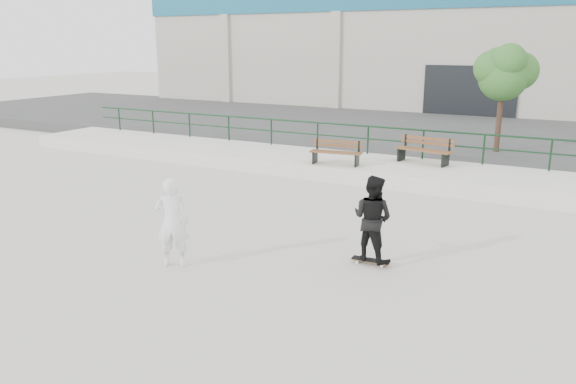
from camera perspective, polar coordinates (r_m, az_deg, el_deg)
The scene contains 11 objects.
ground at distance 10.95m, azimuth -7.06°, elevation -8.77°, with size 120.00×120.00×0.00m, color beige.
ledge at distance 19.05m, azimuth 9.50°, elevation 2.19°, with size 30.00×3.00×0.50m, color silver.
parking_strip at distance 27.12m, azimuth 15.36°, elevation 5.62°, with size 60.00×14.00×0.50m, color #3C3C3C.
railing at distance 20.08m, azimuth 10.83°, elevation 5.66°, with size 28.00×0.06×1.03m.
commercial_building at distance 40.57m, azimuth 20.45°, elevation 14.28°, with size 44.20×16.33×8.00m.
bench_left at distance 18.56m, azimuth 4.93°, elevation 4.02°, with size 1.76×0.74×0.79m.
bench_right at distance 19.20m, azimuth 13.66°, elevation 4.14°, with size 1.95×0.86×0.87m.
tree at distance 21.84m, azimuth 21.15°, elevation 11.39°, with size 2.18×1.94×3.88m.
skateboard at distance 11.67m, azimuth 8.41°, elevation -6.89°, with size 0.79×0.25×0.09m.
standing_skater at distance 11.37m, azimuth 8.58°, elevation -2.66°, with size 0.86×0.67×1.76m, color black.
seated_skater at distance 11.41m, azimuth -11.70°, elevation -3.05°, with size 0.67×0.44×1.84m, color white.
Camera 1 is at (5.86, -8.15, 4.37)m, focal length 35.00 mm.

